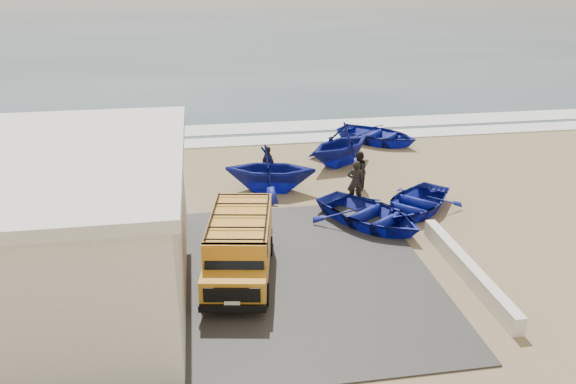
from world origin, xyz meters
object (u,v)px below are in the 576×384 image
parapet (467,269)px  boat_near_right (416,202)px  boat_near_left (369,214)px  fisherman_front (355,182)px  boat_mid_left (270,169)px  boat_far_left (341,144)px  van (240,245)px  fisherman_back (267,164)px  building (34,228)px  fisherman_middle (358,171)px  boat_far_right (377,135)px

parapet → boat_near_right: boat_near_right is taller
boat_near_left → boat_near_right: boat_near_left is taller
boat_near_left → fisherman_front: 2.09m
boat_mid_left → boat_far_left: size_ratio=0.99×
van → fisherman_back: (1.83, 7.78, -0.26)m
van → fisherman_front: bearing=54.0°
building → van: 5.77m
boat_far_left → parapet: bearing=-28.9°
boat_near_right → fisherman_middle: size_ratio=2.34×
boat_mid_left → boat_near_right: bearing=-106.9°
boat_far_left → fisherman_middle: bearing=-36.5°
parapet → boat_far_left: (-1.32, 10.69, 0.73)m
building → fisherman_back: (7.49, 8.01, -1.36)m
boat_far_left → boat_near_right: bearing=-21.1°
building → boat_near_right: bearing=17.0°
fisherman_front → boat_near_right: bearing=168.2°
boat_mid_left → building: bearing=145.7°
boat_near_left → boat_far_left: size_ratio=1.13×
boat_near_left → boat_far_right: bearing=35.8°
boat_near_right → fisherman_middle: bearing=166.9°
parapet → boat_near_right: bearing=87.5°
boat_near_right → fisherman_middle: (-1.57, 2.58, 0.43)m
boat_near_left → boat_far_left: boat_far_left is taller
boat_near_right → boat_far_right: boat_far_right is taller
boat_far_right → fisherman_back: fisherman_back is taller
boat_far_right → fisherman_back: (-6.47, -4.67, 0.35)m
boat_near_right → boat_far_left: (-1.54, 5.80, 0.60)m
van → fisherman_back: size_ratio=3.03×
fisherman_middle → fisherman_back: (-3.66, 1.54, -0.04)m
boat_near_right → boat_far_right: bearing=127.5°
boat_mid_left → fisherman_front: (3.16, -1.83, -0.09)m
boat_mid_left → boat_near_left: bearing=-128.1°
boat_near_left → fisherman_back: fisherman_back is taller
building → parapet: building is taller
boat_near_left → boat_far_right: (3.36, 9.66, 0.01)m
parapet → van: size_ratio=1.24×
van → boat_mid_left: boat_mid_left is taller
building → van: size_ratio=1.94×
van → boat_near_left: 5.72m
parapet → boat_mid_left: size_ratio=1.59×
fisherman_front → boat_mid_left: bearing=-12.6°
boat_far_left → fisherman_middle: 3.23m
boat_mid_left → boat_far_right: bearing=-35.4°
parapet → fisherman_middle: fisherman_middle is taller
building → boat_near_right: (12.71, 3.89, -1.76)m
parapet → fisherman_front: fisherman_front is taller
boat_near_left → van: bearing=174.5°
parapet → boat_near_right: 4.90m
parapet → van: 6.99m
van → boat_far_left: 10.96m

